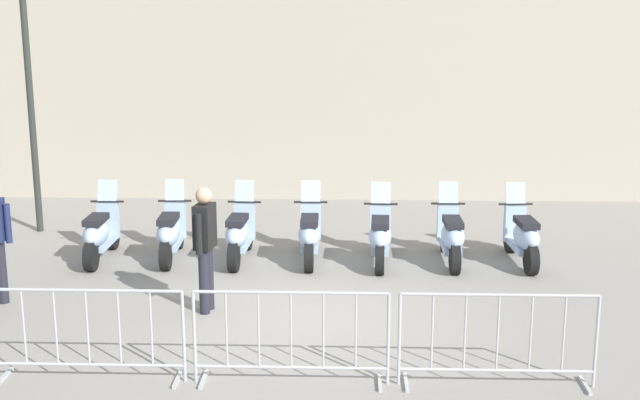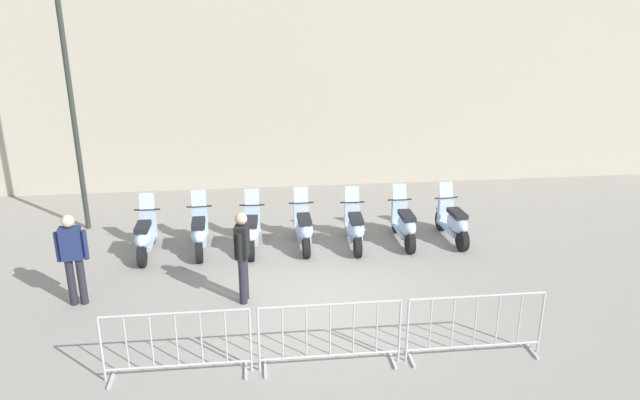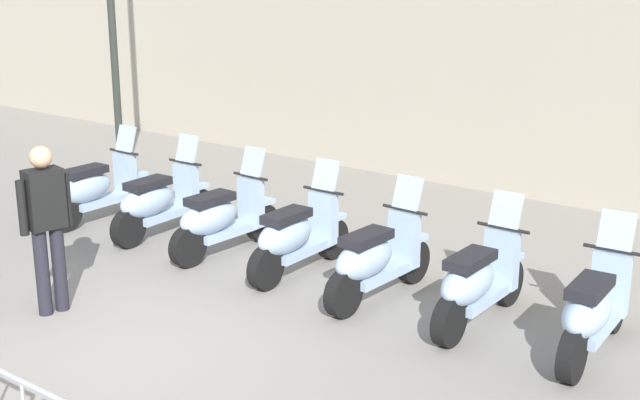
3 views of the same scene
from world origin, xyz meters
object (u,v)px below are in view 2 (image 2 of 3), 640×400
Objects in this scene: motorcycle_1 at (200,233)px; motorcycle_2 at (252,231)px; motorcycle_6 at (453,223)px; barrier_segment_2 at (475,327)px; officer_near_row_end at (242,252)px; motorcycle_3 at (304,229)px; motorcycle_4 at (355,228)px; barrier_segment_0 at (177,345)px; barrier_segment_1 at (330,336)px; officer_mid_plaza at (73,255)px; motorcycle_5 at (404,225)px; street_lamp at (68,74)px; motorcycle_0 at (145,236)px.

motorcycle_1 and motorcycle_2 have the same top height.
motorcycle_2 is 1.00× the size of motorcycle_6.
barrier_segment_2 is 4.20m from officer_near_row_end.
motorcycle_3 is 1.00× the size of motorcycle_4.
motorcycle_1 is 2.59m from officer_near_row_end.
barrier_segment_1 is at bearing -5.16° from barrier_segment_0.
motorcycle_1 is 1.00× the size of motorcycle_3.
officer_near_row_end reaches higher than motorcycle_1.
motorcycle_2 is 3.82m from officer_mid_plaza.
motorcycle_3 is (1.14, -0.09, 0.00)m from motorcycle_2.
motorcycle_1 is at bearing 174.25° from motorcycle_5.
motorcycle_0 is at bearing -52.60° from street_lamp.
motorcycle_3 and motorcycle_4 have the same top height.
motorcycle_6 is at bearing -17.00° from street_lamp.
motorcycle_0 is at bearing 176.01° from motorcycle_2.
motorcycle_4 is at bearing -6.90° from motorcycle_1.
barrier_segment_0 is at bearing 174.84° from barrier_segment_1.
motorcycle_5 is (1.14, -0.05, 0.00)m from motorcycle_4.
barrier_segment_1 is (1.86, -4.73, 0.07)m from motorcycle_1.
street_lamp is (-2.65, 1.99, 3.25)m from motorcycle_1.
motorcycle_0 is 1.00× the size of motorcycle_1.
barrier_segment_1 is (3.00, -4.76, 0.07)m from motorcycle_0.
officer_near_row_end is at bearing 61.68° from barrier_segment_0.
motorcycle_1 is 2.28m from motorcycle_3.
motorcycle_6 is at bearing 47.61° from barrier_segment_1.
motorcycle_5 is 4.50m from barrier_segment_2.
barrier_segment_1 is at bearing -95.17° from motorcycle_3.
motorcycle_3 is at bearing 58.47° from barrier_segment_0.
motorcycle_1 is 0.80× the size of barrier_segment_0.
motorcycle_5 is (4.53, -0.46, 0.00)m from motorcycle_1.
motorcycle_6 is (6.82, -0.58, 0.00)m from motorcycle_0.
motorcycle_1 and motorcycle_4 have the same top height.
street_lamp is at bearing 161.19° from motorcycle_5.
street_lamp is (-4.92, 2.21, 3.25)m from motorcycle_3.
officer_mid_plaza reaches higher than barrier_segment_1.
motorcycle_5 is (2.27, -0.24, 0.00)m from motorcycle_3.
motorcycle_5 is 0.80× the size of barrier_segment_0.
barrier_segment_2 is (2.24, -0.20, 0.00)m from barrier_segment_1.
officer_mid_plaza is (-1.83, 2.61, 0.45)m from barrier_segment_0.
officer_near_row_end is at bearing -124.43° from motorcycle_3.
motorcycle_6 is (2.28, -0.14, 0.00)m from motorcycle_4.
barrier_segment_1 is at bearing -122.02° from motorcycle_5.
officer_near_row_end is 3.01m from officer_mid_plaza.
street_lamp is at bearing 163.00° from motorcycle_6.
street_lamp is 3.58× the size of officer_mid_plaza.
officer_mid_plaza is (-5.60, -1.51, 0.53)m from motorcycle_4.
officer_near_row_end is at bearing -52.02° from motorcycle_0.
barrier_segment_2 is at bearing -81.14° from motorcycle_4.
motorcycle_0 is 0.80× the size of barrier_segment_1.
barrier_segment_1 is 1.24× the size of officer_near_row_end.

